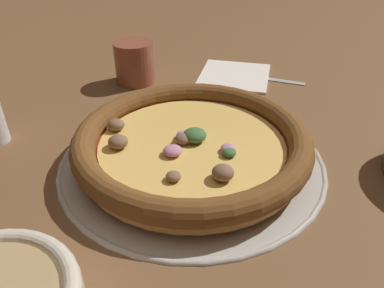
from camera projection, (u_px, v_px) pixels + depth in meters
The scene contains 6 objects.
ground_plane at pixel (192, 160), 0.49m from camera, with size 3.00×3.00×0.00m, color brown.
pizza_tray at pixel (192, 158), 0.49m from camera, with size 0.35×0.35×0.01m.
pizza at pixel (192, 143), 0.48m from camera, with size 0.30×0.30×0.04m.
drinking_cup at pixel (134, 62), 0.69m from camera, with size 0.07×0.07×0.08m.
napkin at pixel (234, 75), 0.73m from camera, with size 0.18×0.18×0.01m.
fork at pixel (255, 77), 0.72m from camera, with size 0.07×0.16×0.00m.
Camera 1 is at (-0.31, -0.26, 0.29)m, focal length 35.00 mm.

